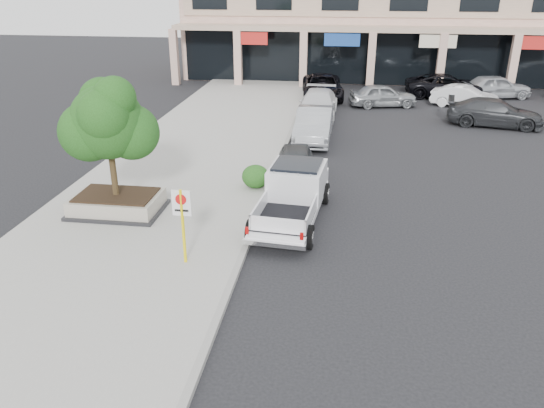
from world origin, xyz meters
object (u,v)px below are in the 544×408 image
Objects in this scene: pickup_truck at (292,197)px; lot_car_b at (464,96)px; curb_car_a at (296,164)px; curb_car_b at (314,125)px; lot_car_d at (447,86)px; planter_tree at (113,122)px; lot_car_c at (495,113)px; planter at (117,203)px; lot_car_e at (496,87)px; lot_car_a at (383,95)px; curb_car_d at (322,87)px; curb_car_c at (318,104)px; no_parking_sign at (182,216)px.

lot_car_b is at bearing 68.97° from pickup_truck.
lot_car_b is (9.57, 14.75, 0.02)m from curb_car_a.
curb_car_b reaches higher than lot_car_d.
planter_tree reaches higher than lot_car_c.
lot_car_d is (14.86, 22.36, 0.32)m from planter.
lot_car_e is (18.19, 22.43, 0.34)m from planter.
lot_car_a is 0.76× the size of lot_car_d.
curb_car_a is 5.74m from curb_car_b.
pickup_truck reaches higher than lot_car_a.
pickup_truck is at bearing -95.68° from curb_car_d.
planter_tree reaches higher than planter.
planter is 0.74× the size of lot_car_a.
curb_car_d is at bearing 91.26° from curb_car_c.
no_parking_sign is 0.55× the size of lot_car_b.
lot_car_b is 0.74× the size of lot_car_d.
curb_car_b reaches higher than curb_car_c.
lot_car_e is (12.24, 17.83, 0.14)m from curb_car_a.
lot_car_e is (11.97, 1.69, 0.01)m from curb_car_d.
no_parking_sign is 0.40× the size of pickup_truck.
curb_car_d is 11.77m from lot_car_c.
planter is 28.88m from lot_car_e.
lot_car_e reaches higher than planter.
lot_car_a reaches higher than curb_car_a.
curb_car_d is at bearing 83.59° from curb_car_a.
lot_car_e is (11.96, 7.13, 0.03)m from curb_car_c.
curb_car_d is at bearing 83.13° from lot_car_e.
no_parking_sign is at bearing -102.29° from curb_car_d.
curb_car_b is at bearing 120.68° from lot_car_e.
lot_car_e is at bearing -90.12° from lot_car_d.
planter_tree is 21.94m from lot_car_c.
curb_car_b is at bearing 123.92° from lot_car_c.
curb_car_c reaches higher than lot_car_c.
pickup_truck is 1.09× the size of lot_car_c.
curb_car_d reaches higher than lot_car_d.
curb_car_d is at bearing 83.40° from no_parking_sign.
planter_tree is at bearing 139.07° from lot_car_a.
planter is 0.55× the size of curb_car_d.
curb_car_c is 5.31m from lot_car_a.
curb_car_d is 1.22× the size of lot_car_e.
lot_car_e is at bearing 50.07° from curb_car_a.
planter is 4.84m from no_parking_sign.
planter is at bearing 138.96° from lot_car_a.
lot_car_d is at bearing 57.88° from curb_car_a.
curb_car_a is at bearing 72.20° from no_parking_sign.
curb_car_d is 8.80m from lot_car_d.
planter_tree is 1.74× the size of no_parking_sign.
lot_car_e reaches higher than lot_car_b.
lot_car_d is at bearing 4.92° from curb_car_d.
no_parking_sign is at bearing -42.81° from planter.
lot_car_e is at bearing -77.31° from lot_car_a.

